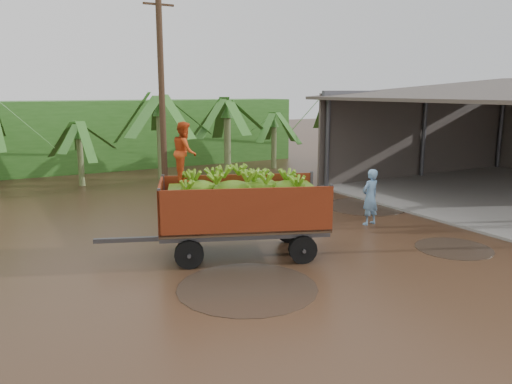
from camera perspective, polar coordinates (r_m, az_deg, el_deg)
ground at (r=14.19m, az=4.68°, el=-5.37°), size 100.00×100.00×0.00m
packing_shed at (r=23.38m, az=27.13°, el=6.32°), size 12.78×10.80×4.76m
hedge_north at (r=27.94m, az=-17.49°, el=6.25°), size 22.00×3.00×3.60m
banana_trailer at (r=12.54m, az=-1.70°, el=-1.66°), size 5.72×3.34×3.38m
man_blue at (r=15.85m, az=12.92°, el=-0.57°), size 0.69×0.50×1.75m
utility_pole at (r=20.14m, az=-10.72°, el=11.01°), size 1.20×0.24×7.89m
banana_plants at (r=19.69m, az=-18.92°, el=4.36°), size 25.34×17.29×4.07m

